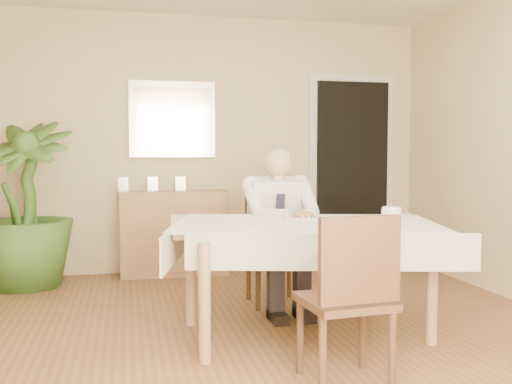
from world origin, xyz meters
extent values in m
plane|color=brown|center=(0.00, 0.00, 0.00)|extent=(5.00, 5.00, 0.00)
cube|color=beige|center=(0.00, 2.50, 1.30)|extent=(4.50, 0.02, 2.60)
cube|color=silver|center=(1.55, 2.48, 1.00)|extent=(0.96, 0.03, 2.10)
cube|color=black|center=(1.55, 2.45, 1.00)|extent=(0.80, 0.05, 1.95)
cube|color=silver|center=(-0.38, 2.48, 1.55)|extent=(0.86, 0.03, 0.76)
cube|color=white|center=(-0.38, 2.46, 1.55)|extent=(0.74, 0.02, 0.64)
cube|color=#A07857|center=(0.31, 0.23, 0.72)|extent=(1.77, 1.27, 0.04)
cube|color=#ECE1C8|center=(0.31, 0.23, 0.75)|extent=(1.89, 1.39, 0.01)
cube|color=#ECE1C8|center=(0.31, -0.27, 0.64)|extent=(1.65, 0.43, 0.22)
cube|color=#ECE1C8|center=(0.31, 0.73, 0.64)|extent=(1.65, 0.43, 0.22)
cube|color=#ECE1C8|center=(-0.54, 0.23, 0.64)|extent=(0.26, 0.97, 0.22)
cube|color=#ECE1C8|center=(1.16, 0.23, 0.64)|extent=(0.26, 0.97, 0.22)
cylinder|color=#A07857|center=(-0.41, -0.14, 0.35)|extent=(0.07, 0.07, 0.70)
cylinder|color=#A07857|center=(1.03, -0.14, 0.35)|extent=(0.07, 0.07, 0.70)
cylinder|color=#A07857|center=(-0.41, 0.60, 0.35)|extent=(0.07, 0.07, 0.70)
cylinder|color=#A07857|center=(1.03, 0.60, 0.35)|extent=(0.07, 0.07, 0.70)
cube|color=#462817|center=(0.31, 1.03, 0.41)|extent=(0.45, 0.45, 0.04)
cube|color=#462817|center=(0.31, 1.21, 0.66)|extent=(0.41, 0.09, 0.41)
cylinder|color=#462817|center=(0.13, 0.85, 0.20)|extent=(0.04, 0.04, 0.39)
cylinder|color=#462817|center=(0.48, 0.85, 0.20)|extent=(0.04, 0.04, 0.39)
cylinder|color=#462817|center=(0.13, 1.20, 0.20)|extent=(0.04, 0.04, 0.39)
cylinder|color=#462817|center=(0.48, 1.20, 0.20)|extent=(0.04, 0.04, 0.39)
cube|color=#462817|center=(0.26, -0.60, 0.44)|extent=(0.46, 0.46, 0.04)
cube|color=#462817|center=(0.26, -0.79, 0.69)|extent=(0.43, 0.08, 0.43)
cylinder|color=#462817|center=(0.07, -0.78, 0.21)|extent=(0.04, 0.04, 0.42)
cylinder|color=#462817|center=(0.44, -0.78, 0.21)|extent=(0.04, 0.04, 0.42)
cylinder|color=#462817|center=(0.07, -0.41, 0.21)|extent=(0.04, 0.04, 0.42)
cylinder|color=#462817|center=(0.44, -0.41, 0.21)|extent=(0.04, 0.04, 0.42)
cube|color=white|center=(0.31, 0.99, 0.75)|extent=(0.42, 0.31, 0.55)
cube|color=black|center=(0.31, 0.86, 0.72)|extent=(0.07, 0.08, 0.36)
cylinder|color=tan|center=(0.31, 0.94, 1.03)|extent=(0.09, 0.09, 0.08)
sphere|color=tan|center=(0.31, 0.92, 1.14)|extent=(0.21, 0.21, 0.21)
cube|color=black|center=(0.21, 0.79, 0.52)|extent=(0.13, 0.42, 0.13)
cube|color=black|center=(0.41, 0.79, 0.52)|extent=(0.13, 0.42, 0.13)
cube|color=black|center=(0.21, 0.61, 0.23)|extent=(0.11, 0.12, 0.45)
cube|color=black|center=(0.41, 0.61, 0.23)|extent=(0.11, 0.12, 0.45)
cube|color=black|center=(0.21, 0.55, 0.04)|extent=(0.11, 0.26, 0.07)
cube|color=black|center=(0.41, 0.55, 0.04)|extent=(0.11, 0.26, 0.07)
cylinder|color=white|center=(0.35, 0.42, 0.76)|extent=(0.26, 0.26, 0.02)
ellipsoid|color=brown|center=(0.35, 0.42, 0.78)|extent=(0.14, 0.14, 0.06)
cylinder|color=silver|center=(0.39, 0.36, 0.78)|extent=(0.01, 0.13, 0.01)
cylinder|color=silver|center=(0.31, 0.36, 0.78)|extent=(0.01, 0.13, 0.01)
imported|color=white|center=(0.85, 0.09, 0.81)|extent=(0.15, 0.15, 0.10)
cube|color=#A07857|center=(-0.38, 2.32, 0.42)|extent=(1.06, 0.41, 0.84)
cube|color=silver|center=(-0.88, 2.37, 0.91)|extent=(0.10, 0.02, 0.14)
cube|color=silver|center=(-0.59, 2.40, 0.91)|extent=(0.10, 0.02, 0.14)
cube|color=silver|center=(-0.31, 2.37, 0.91)|extent=(0.10, 0.02, 0.14)
imported|color=#31591F|center=(-1.74, 2.08, 0.75)|extent=(1.10, 1.10, 1.51)
camera|label=1|loc=(-0.84, -3.34, 1.21)|focal=40.00mm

